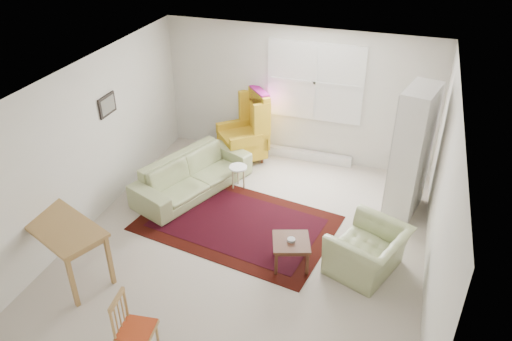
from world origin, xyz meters
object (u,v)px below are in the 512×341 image
(coffee_table, at_px, (291,252))
(desk, at_px, (66,250))
(armchair, at_px, (368,247))
(wingback_chair, at_px, (242,127))
(sofa, at_px, (192,169))
(desk_chair, at_px, (137,329))
(stool, at_px, (238,177))
(cabinet, at_px, (412,152))

(coffee_table, relative_size, desk, 0.39)
(desk, bearing_deg, armchair, 19.24)
(armchair, relative_size, wingback_chair, 0.74)
(sofa, relative_size, desk_chair, 2.46)
(armchair, bearing_deg, desk_chair, -23.12)
(armchair, distance_m, desk, 4.05)
(sofa, xyz_separation_m, coffee_table, (2.07, -1.31, -0.23))
(sofa, bearing_deg, desk_chair, -143.48)
(armchair, height_order, desk, desk)
(stool, bearing_deg, armchair, -31.08)
(stool, relative_size, desk_chair, 0.48)
(armchair, bearing_deg, coffee_table, -56.46)
(wingback_chair, bearing_deg, sofa, -59.57)
(wingback_chair, relative_size, coffee_table, 2.70)
(cabinet, xyz_separation_m, desk_chair, (-2.61, -3.92, -0.61))
(wingback_chair, xyz_separation_m, cabinet, (3.04, -0.74, 0.37))
(wingback_chair, distance_m, desk_chair, 4.69)
(sofa, height_order, desk, sofa)
(stool, height_order, desk_chair, desk_chair)
(stool, bearing_deg, desk, -117.34)
(wingback_chair, bearing_deg, desk_chair, -36.21)
(desk, xyz_separation_m, desk_chair, (1.59, -0.92, 0.02))
(stool, height_order, cabinet, cabinet)
(coffee_table, xyz_separation_m, cabinet, (1.39, 1.88, 0.84))
(coffee_table, height_order, stool, stool)
(wingback_chair, height_order, stool, wingback_chair)
(sofa, xyz_separation_m, cabinet, (3.46, 0.57, 0.61))
(stool, xyz_separation_m, cabinet, (2.77, 0.23, 0.84))
(sofa, xyz_separation_m, desk, (-0.74, -2.43, -0.02))
(desk, bearing_deg, cabinet, 35.53)
(armchair, xyz_separation_m, desk, (-3.82, -1.33, 0.02))
(armchair, bearing_deg, cabinet, -171.30)
(desk, bearing_deg, stool, 62.66)
(wingback_chair, bearing_deg, coffee_table, -9.44)
(stool, distance_m, cabinet, 2.90)
(sofa, distance_m, coffee_table, 2.46)
(desk, relative_size, desk_chair, 1.49)
(coffee_table, bearing_deg, stool, 129.66)
(stool, height_order, desk, desk)
(armchair, distance_m, cabinet, 1.83)
(wingback_chair, bearing_deg, cabinet, 34.77)
(sofa, bearing_deg, desk, -174.66)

